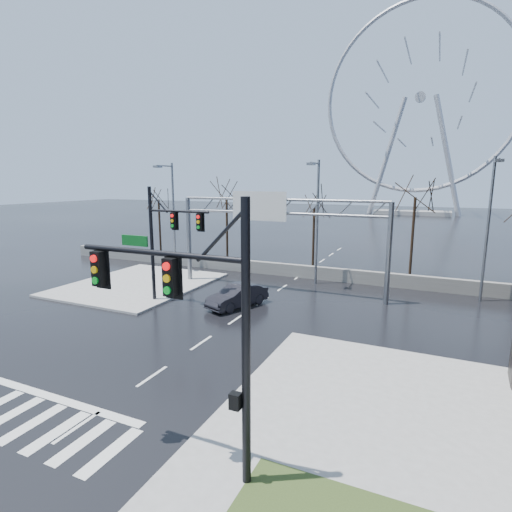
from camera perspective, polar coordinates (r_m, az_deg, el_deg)
The scene contains 16 objects.
ground at distance 18.69m, azimuth -14.62°, elevation -16.29°, with size 260.00×260.00×0.00m, color black.
sidewalk_right_ext at distance 16.96m, azimuth 19.73°, elevation -19.26°, with size 12.00×10.00×0.15m, color gray.
sidewalk_far at distance 34.00m, azimuth -16.42°, elevation -3.87°, with size 10.00×12.00×0.15m, color gray.
barrier_wall at distance 35.37m, azimuth 6.06°, elevation -2.14°, with size 52.00×0.50×1.10m, color slate.
signal_mast_near at distance 10.96m, azimuth -8.01°, elevation -8.02°, with size 5.52×0.41×8.00m.
signal_mast_far at distance 27.60m, azimuth -12.94°, elevation 3.06°, with size 4.72×0.41×8.00m.
sign_gantry at distance 30.06m, azimuth 2.51°, elevation 4.59°, with size 16.36×0.40×7.60m.
streetlight_left at distance 38.49m, azimuth -12.01°, elevation 6.76°, with size 0.50×2.55×10.00m.
streetlight_mid at distance 32.25m, azimuth 8.60°, elevation 6.16°, with size 0.50×2.55×10.00m.
streetlight_right at distance 31.21m, azimuth 30.37°, elevation 4.67°, with size 0.50×2.55×10.00m.
tree_far_left at distance 46.77m, azimuth -13.71°, elevation 6.97°, with size 3.50×3.50×7.00m.
tree_left at distance 41.38m, azimuth -4.22°, elevation 7.35°, with size 3.75×3.75×7.50m.
tree_center at distance 38.93m, azimuth 8.30°, elevation 5.87°, with size 3.25×3.25×6.50m.
tree_right at distance 36.38m, azimuth 21.72°, elevation 6.55°, with size 3.90×3.90×7.80m.
ferris_wheel at distance 109.38m, azimuth 22.35°, elevation 19.28°, with size 45.00×6.00×50.91m.
car at distance 27.02m, azimuth -2.69°, elevation -5.71°, with size 1.58×4.53×1.49m, color black.
Camera 1 is at (10.76, -12.78, 8.37)m, focal length 28.00 mm.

